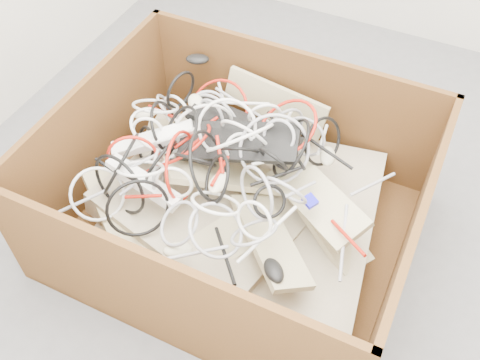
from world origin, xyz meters
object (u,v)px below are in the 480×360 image
at_px(power_strip_left, 153,140).
at_px(power_strip_right, 144,182).
at_px(cardboard_box, 233,210).
at_px(vga_plug, 310,201).

distance_m(power_strip_left, power_strip_right, 0.18).
bearing_deg(cardboard_box, power_strip_right, -145.68).
bearing_deg(vga_plug, power_strip_left, -151.37).
relative_size(cardboard_box, vga_plug, 28.11).
xyz_separation_m(power_strip_left, vga_plug, (0.62, -0.01, -0.02)).
relative_size(power_strip_left, power_strip_right, 1.05).
bearing_deg(cardboard_box, vga_plug, -2.91).
xyz_separation_m(power_strip_left, power_strip_right, (0.06, -0.17, -0.03)).
bearing_deg(power_strip_right, vga_plug, 23.52).
bearing_deg(power_strip_left, cardboard_box, -31.76).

